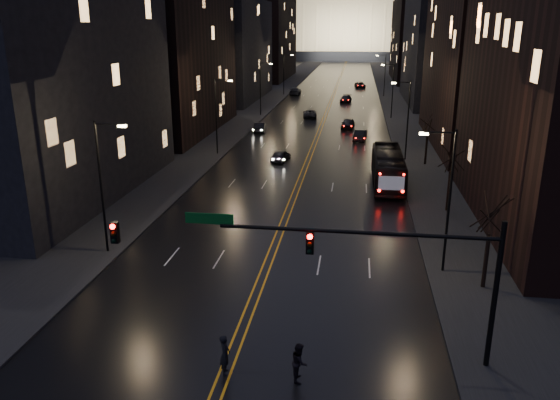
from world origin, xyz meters
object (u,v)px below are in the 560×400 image
at_px(pedestrian_a, 225,355).
at_px(traffic_signal, 365,256).
at_px(oncoming_car_a, 281,156).
at_px(pedestrian_b, 299,362).
at_px(bus, 388,168).
at_px(receding_car_a, 360,136).
at_px(oncoming_car_b, 260,127).

bearing_deg(pedestrian_a, traffic_signal, -81.36).
bearing_deg(oncoming_car_a, pedestrian_b, 107.01).
distance_m(traffic_signal, bus, 30.08).
height_order(receding_car_a, pedestrian_b, pedestrian_b).
distance_m(traffic_signal, oncoming_car_a, 39.00).
bearing_deg(oncoming_car_b, bus, 118.07).
bearing_deg(pedestrian_a, receding_car_a, -16.39).
bearing_deg(oncoming_car_a, traffic_signal, 111.29).
xyz_separation_m(oncoming_car_a, pedestrian_a, (3.03, -39.71, 0.27)).
distance_m(receding_car_a, pedestrian_a, 53.20).
bearing_deg(pedestrian_b, oncoming_car_a, 4.60).
height_order(oncoming_car_b, receding_car_a, oncoming_car_b).
height_order(traffic_signal, pedestrian_b, traffic_signal).
height_order(oncoming_car_a, receding_car_a, receding_car_a).
relative_size(oncoming_car_b, pedestrian_b, 2.45).
bearing_deg(oncoming_car_a, receding_car_a, -116.04).
xyz_separation_m(bus, oncoming_car_a, (-11.52, 7.94, -0.97)).
distance_m(bus, pedestrian_b, 32.20).
height_order(traffic_signal, oncoming_car_b, traffic_signal).
relative_size(bus, pedestrian_b, 6.70).
xyz_separation_m(oncoming_car_a, receding_car_a, (8.89, 13.17, 0.01)).
height_order(bus, receding_car_a, bus).
bearing_deg(receding_car_a, traffic_signal, -83.06).
distance_m(traffic_signal, oncoming_car_b, 57.11).
bearing_deg(pedestrian_b, bus, -13.74).
relative_size(receding_car_a, pedestrian_b, 2.37).
relative_size(oncoming_car_a, pedestrian_b, 2.24).
bearing_deg(traffic_signal, oncoming_car_a, 103.31).
height_order(oncoming_car_b, pedestrian_a, pedestrian_a).
relative_size(bus, oncoming_car_a, 2.99).
distance_m(bus, receding_car_a, 21.30).
xyz_separation_m(oncoming_car_b, pedestrian_a, (8.51, -57.08, 0.23)).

